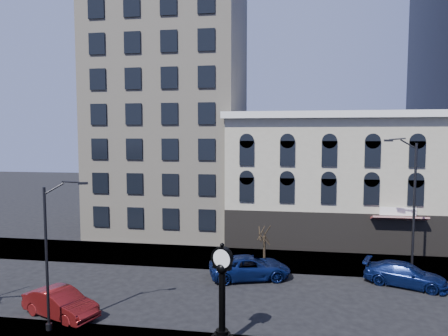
# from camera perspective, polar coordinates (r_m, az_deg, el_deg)

# --- Properties ---
(ground) EXTENTS (160.00, 160.00, 0.00)m
(ground) POSITION_cam_1_polar(r_m,az_deg,el_deg) (27.50, -5.65, -17.50)
(ground) COLOR black
(ground) RESTS_ON ground
(sidewalk_far) EXTENTS (160.00, 6.00, 0.12)m
(sidewalk_far) POSITION_cam_1_polar(r_m,az_deg,el_deg) (34.84, -2.32, -12.56)
(sidewalk_far) COLOR gray
(sidewalk_far) RESTS_ON ground
(cream_tower) EXTENTS (15.90, 15.40, 42.50)m
(cream_tower) POSITION_cam_1_polar(r_m,az_deg,el_deg) (46.19, -7.47, 15.78)
(cream_tower) COLOR #BBAF96
(cream_tower) RESTS_ON ground
(victorian_row) EXTENTS (22.60, 11.19, 12.50)m
(victorian_row) POSITION_cam_1_polar(r_m,az_deg,el_deg) (41.18, 16.48, -1.64)
(victorian_row) COLOR #B7B096
(victorian_row) RESTS_ON ground
(street_clock) EXTENTS (1.15, 1.15, 5.06)m
(street_clock) POSITION_cam_1_polar(r_m,az_deg,el_deg) (20.50, -0.28, -18.15)
(street_clock) COLOR black
(street_clock) RESTS_ON sidewalk_near
(street_lamp_near) EXTENTS (1.95, 1.04, 8.04)m
(street_lamp_near) POSITION_cam_1_polar(r_m,az_deg,el_deg) (22.60, -22.71, -6.32)
(street_lamp_near) COLOR black
(street_lamp_near) RESTS_ON sidewalk_near
(street_lamp_far) EXTENTS (2.65, 0.64, 10.28)m
(street_lamp_far) POSITION_cam_1_polar(r_m,az_deg,el_deg) (32.07, 24.37, -0.21)
(street_lamp_far) COLOR black
(street_lamp_far) RESTS_ON sidewalk_far
(bare_tree_far) EXTENTS (1.98, 1.98, 3.40)m
(bare_tree_far) POSITION_cam_1_polar(r_m,az_deg,el_deg) (32.77, 5.81, -8.94)
(bare_tree_far) COLOR #322719
(bare_tree_far) RESTS_ON sidewalk_far
(car_near_b) EXTENTS (5.07, 3.26, 1.58)m
(car_near_b) POSITION_cam_1_polar(r_m,az_deg,el_deg) (25.86, -22.33, -17.42)
(car_near_b) COLOR maroon
(car_near_b) RESTS_ON ground
(car_far_a) EXTENTS (6.42, 4.27, 1.64)m
(car_far_a) POSITION_cam_1_polar(r_m,az_deg,el_deg) (29.89, 3.71, -13.97)
(car_far_a) COLOR #0C194C
(car_far_a) RESTS_ON ground
(car_far_b) EXTENTS (5.84, 4.02, 1.57)m
(car_far_b) POSITION_cam_1_polar(r_m,az_deg,el_deg) (31.15, 24.45, -13.68)
(car_far_b) COLOR #0C194C
(car_far_b) RESTS_ON ground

